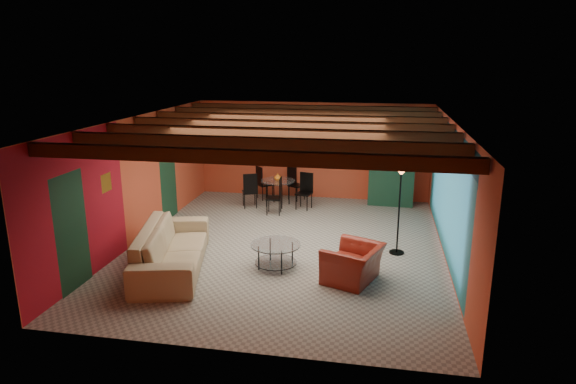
% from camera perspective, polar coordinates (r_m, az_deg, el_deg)
% --- Properties ---
extents(room, '(6.52, 8.01, 2.71)m').
position_cam_1_polar(room, '(10.23, -0.09, 6.43)').
color(room, gray).
rests_on(room, ground).
extents(sofa, '(1.76, 3.02, 0.83)m').
position_cam_1_polar(sofa, '(9.79, -13.02, -6.19)').
color(sofa, tan).
rests_on(sofa, ground).
extents(armchair, '(1.19, 1.27, 0.66)m').
position_cam_1_polar(armchair, '(9.14, 7.40, -8.06)').
color(armchair, maroon).
rests_on(armchair, ground).
extents(coffee_table, '(1.16, 1.16, 0.49)m').
position_cam_1_polar(coffee_table, '(9.64, -1.41, -7.23)').
color(coffee_table, silver).
rests_on(coffee_table, ground).
extents(dining_table, '(2.25, 2.25, 0.97)m').
position_cam_1_polar(dining_table, '(13.51, -1.17, 0.43)').
color(dining_table, silver).
rests_on(dining_table, ground).
extents(armoire, '(1.18, 0.61, 2.03)m').
position_cam_1_polar(armoire, '(13.84, 11.69, 2.74)').
color(armoire, maroon).
rests_on(armoire, ground).
extents(floor_lamp, '(0.45, 0.45, 1.87)m').
position_cam_1_polar(floor_lamp, '(10.33, 12.51, -1.96)').
color(floor_lamp, black).
rests_on(floor_lamp, ground).
extents(ceiling_fan, '(1.50, 1.50, 0.44)m').
position_cam_1_polar(ceiling_fan, '(10.13, -0.21, 6.33)').
color(ceiling_fan, '#472614').
rests_on(ceiling_fan, ceiling).
extents(painting, '(1.05, 0.03, 0.65)m').
position_cam_1_polar(painting, '(14.25, -0.80, 6.01)').
color(painting, black).
rests_on(painting, wall_back).
extents(potted_plant, '(0.45, 0.40, 0.48)m').
position_cam_1_polar(potted_plant, '(13.64, 11.97, 7.90)').
color(potted_plant, '#26661E').
rests_on(potted_plant, armoire).
extents(vase, '(0.22, 0.22, 0.20)m').
position_cam_1_polar(vase, '(13.37, -1.18, 2.84)').
color(vase, orange).
rests_on(vase, dining_table).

